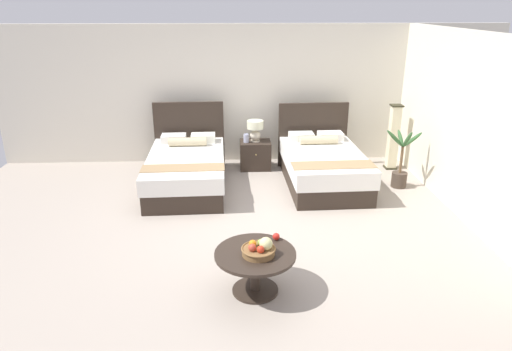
{
  "coord_description": "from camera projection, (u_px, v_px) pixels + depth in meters",
  "views": [
    {
      "loc": [
        -0.35,
        -5.61,
        2.9
      ],
      "look_at": [
        -0.04,
        0.45,
        0.59
      ],
      "focal_mm": 32.01,
      "sensor_mm": 36.0,
      "label": 1
    }
  ],
  "objects": [
    {
      "name": "ground_plane",
      "position": [
        261.0,
        228.0,
        6.29
      ],
      "size": [
        9.44,
        9.51,
        0.02
      ],
      "primitive_type": "cube",
      "color": "#A4978A"
    },
    {
      "name": "table_lamp",
      "position": [
        255.0,
        129.0,
        8.28
      ],
      "size": [
        0.3,
        0.3,
        0.39
      ],
      "color": "beige",
      "rests_on": "nightstand"
    },
    {
      "name": "loose_apple",
      "position": [
        276.0,
        236.0,
        4.97
      ],
      "size": [
        0.08,
        0.08,
        0.08
      ],
      "color": "red",
      "rests_on": "coffee_table"
    },
    {
      "name": "potted_palm",
      "position": [
        400.0,
        169.0,
        7.55
      ],
      "size": [
        0.65,
        0.52,
        1.04
      ],
      "color": "#45372D",
      "rests_on": "ground"
    },
    {
      "name": "wall_back",
      "position": [
        252.0,
        94.0,
        8.59
      ],
      "size": [
        9.44,
        0.12,
        2.55
      ],
      "primitive_type": "cube",
      "color": "silver",
      "rests_on": "ground"
    },
    {
      "name": "fruit_bowl",
      "position": [
        259.0,
        249.0,
        4.66
      ],
      "size": [
        0.36,
        0.36,
        0.2
      ],
      "color": "brown",
      "rests_on": "coffee_table"
    },
    {
      "name": "bed_near_window",
      "position": [
        187.0,
        168.0,
        7.59
      ],
      "size": [
        1.31,
        2.23,
        1.22
      ],
      "color": "#2F251D",
      "rests_on": "ground"
    },
    {
      "name": "floor_lamp_corner",
      "position": [
        393.0,
        137.0,
        8.31
      ],
      "size": [
        0.21,
        0.21,
        1.2
      ],
      "color": "#2A2819",
      "rests_on": "ground"
    },
    {
      "name": "wall_side_right",
      "position": [
        469.0,
        127.0,
        6.34
      ],
      "size": [
        0.12,
        5.11,
        2.55
      ],
      "primitive_type": "cube",
      "color": "beige",
      "rests_on": "ground"
    },
    {
      "name": "vase",
      "position": [
        246.0,
        138.0,
        8.27
      ],
      "size": [
        0.1,
        0.1,
        0.16
      ],
      "color": "#AFB3CC",
      "rests_on": "nightstand"
    },
    {
      "name": "coffee_table",
      "position": [
        255.0,
        262.0,
        4.77
      ],
      "size": [
        0.85,
        0.85,
        0.47
      ],
      "color": "#2F251D",
      "rests_on": "ground"
    },
    {
      "name": "nightstand",
      "position": [
        255.0,
        155.0,
        8.43
      ],
      "size": [
        0.56,
        0.47,
        0.52
      ],
      "color": "#2F251D",
      "rests_on": "ground"
    },
    {
      "name": "bed_near_corner",
      "position": [
        323.0,
        165.0,
        7.69
      ],
      "size": [
        1.32,
        2.1,
        1.19
      ],
      "color": "#2F251D",
      "rests_on": "ground"
    }
  ]
}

